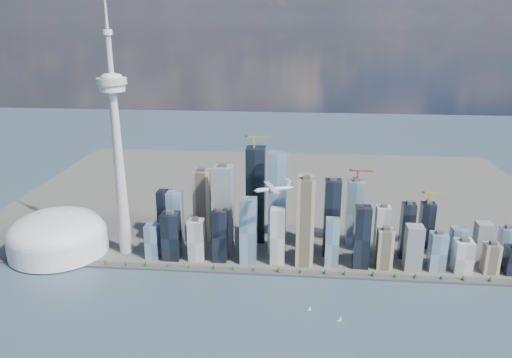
# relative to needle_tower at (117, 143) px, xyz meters

# --- Properties ---
(ground) EXTENTS (4000.00, 4000.00, 0.00)m
(ground) POSITION_rel_needle_tower_xyz_m (300.00, -310.00, -235.84)
(ground) COLOR #304555
(ground) RESTS_ON ground
(seawall) EXTENTS (1100.00, 22.00, 4.00)m
(seawall) POSITION_rel_needle_tower_xyz_m (300.00, -60.00, -233.84)
(seawall) COLOR #383838
(seawall) RESTS_ON ground
(land) EXTENTS (1400.00, 900.00, 3.00)m
(land) POSITION_rel_needle_tower_xyz_m (300.00, 390.00, -234.34)
(land) COLOR #4C4C47
(land) RESTS_ON ground
(shoreline_trees) EXTENTS (960.53, 7.20, 8.80)m
(shoreline_trees) POSITION_rel_needle_tower_xyz_m (300.00, -60.00, -227.06)
(shoreline_trees) COLOR #3F2D1E
(shoreline_trees) RESTS_ON seawall
(skyscraper_cluster) EXTENTS (736.00, 142.00, 234.69)m
(skyscraper_cluster) POSITION_rel_needle_tower_xyz_m (359.62, 26.82, -163.52)
(skyscraper_cluster) COLOR black
(skyscraper_cluster) RESTS_ON land
(needle_tower) EXTENTS (56.00, 56.00, 550.50)m
(needle_tower) POSITION_rel_needle_tower_xyz_m (0.00, 0.00, 0.00)
(needle_tower) COLOR #A8A8A3
(needle_tower) RESTS_ON land
(dome_stadium) EXTENTS (200.00, 200.00, 86.00)m
(dome_stadium) POSITION_rel_needle_tower_xyz_m (-140.00, -10.00, -196.40)
(dome_stadium) COLOR silver
(dome_stadium) RESTS_ON land
(airplane) EXTENTS (71.41, 63.94, 18.00)m
(airplane) POSITION_rel_needle_tower_xyz_m (310.67, -82.98, -55.60)
(airplane) COLOR silver
(airplane) RESTS_ON ground
(sailboat_west) EXTENTS (7.32, 2.35, 10.14)m
(sailboat_west) POSITION_rel_needle_tower_xyz_m (427.55, -208.91, -232.59)
(sailboat_west) COLOR white
(sailboat_west) RESTS_ON ground
(sailboat_east) EXTENTS (6.38, 2.67, 8.82)m
(sailboat_east) POSITION_rel_needle_tower_xyz_m (378.98, -181.59, -233.01)
(sailboat_east) COLOR white
(sailboat_east) RESTS_ON ground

